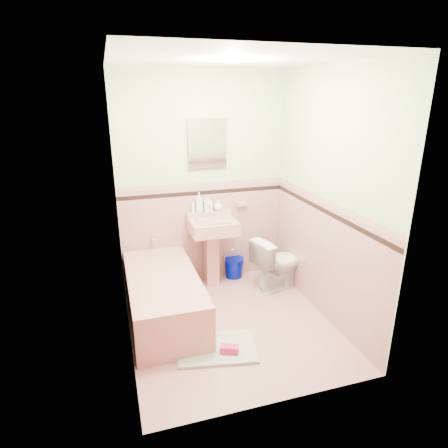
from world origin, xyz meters
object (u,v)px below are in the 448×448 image
object	(u,v)px
soap_bottle_left	(199,202)
sink	(213,254)
bathtub	(164,298)
shoe	(229,349)
bucket	(234,267)
soap_bottle_mid	(207,203)
medicine_cabinet	(207,143)
toilet	(278,263)
soap_bottle_right	(218,205)

from	to	relation	value
soap_bottle_left	sink	bearing A→B (deg)	-57.55
bathtub	shoe	xyz separation A→B (m)	(0.46, -0.79, -0.16)
bucket	bathtub	bearing A→B (deg)	-145.76
soap_bottle_left	soap_bottle_mid	world-z (taller)	soap_bottle_left
medicine_cabinet	soap_bottle_mid	size ratio (longest dim) A/B	2.84
soap_bottle_mid	shoe	size ratio (longest dim) A/B	1.18
bucket	shoe	bearing A→B (deg)	-109.93
shoe	bucket	bearing A→B (deg)	92.88
medicine_cabinet	bucket	world-z (taller)	medicine_cabinet
soap_bottle_left	shoe	bearing A→B (deg)	-93.97
medicine_cabinet	soap_bottle_left	xyz separation A→B (m)	(-0.11, -0.03, -0.68)
bathtub	medicine_cabinet	distance (m)	1.78
medicine_cabinet	toilet	bearing A→B (deg)	-33.32
soap_bottle_mid	bucket	world-z (taller)	soap_bottle_mid
soap_bottle_right	bucket	world-z (taller)	soap_bottle_right
soap_bottle_left	soap_bottle_right	xyz separation A→B (m)	(0.23, 0.00, -0.05)
soap_bottle_left	toilet	bearing A→B (deg)	-28.04
bathtub	soap_bottle_mid	bearing A→B (deg)	46.83
sink	medicine_cabinet	bearing A→B (deg)	90.00
sink	bucket	xyz separation A→B (m)	(0.31, 0.15, -0.29)
bathtub	bucket	distance (m)	1.21
medicine_cabinet	bucket	size ratio (longest dim) A/B	2.18
soap_bottle_mid	shoe	distance (m)	1.78
bathtub	toilet	bearing A→B (deg)	10.45
sink	soap_bottle_mid	distance (m)	0.60
medicine_cabinet	toilet	world-z (taller)	medicine_cabinet
soap_bottle_mid	bucket	distance (m)	0.93
bucket	soap_bottle_right	bearing A→B (deg)	170.51
medicine_cabinet	soap_bottle_mid	distance (m)	0.70
soap_bottle_left	soap_bottle_mid	distance (m)	0.10
soap_bottle_left	soap_bottle_right	world-z (taller)	soap_bottle_left
soap_bottle_right	bucket	bearing A→B (deg)	-9.49
shoe	soap_bottle_left	bearing A→B (deg)	108.85
bucket	shoe	xyz separation A→B (m)	(-0.53, -1.47, -0.07)
soap_bottle_left	shoe	world-z (taller)	soap_bottle_left
soap_bottle_right	toilet	world-z (taller)	soap_bottle_right
sink	toilet	size ratio (longest dim) A/B	1.30
soap_bottle_right	bucket	distance (m)	0.86
soap_bottle_mid	soap_bottle_right	size ratio (longest dim) A/B	1.46
bathtub	soap_bottle_left	size ratio (longest dim) A/B	6.30
soap_bottle_left	bathtub	bearing A→B (deg)	-128.54
sink	toilet	world-z (taller)	sink
soap_bottle_mid	shoe	world-z (taller)	soap_bottle_mid
medicine_cabinet	shoe	world-z (taller)	medicine_cabinet
soap_bottle_mid	bucket	size ratio (longest dim) A/B	0.77
sink	medicine_cabinet	xyz separation A→B (m)	(0.00, 0.21, 1.28)
sink	bathtub	bearing A→B (deg)	-142.07
toilet	shoe	distance (m)	1.44
soap_bottle_left	bucket	size ratio (longest dim) A/B	0.94
soap_bottle_right	shoe	xyz separation A→B (m)	(-0.33, -1.50, -0.90)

